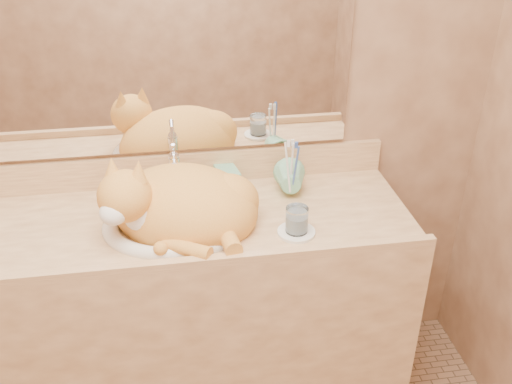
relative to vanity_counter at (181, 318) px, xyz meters
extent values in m
cube|color=brown|center=(0.00, 0.28, 0.82)|extent=(2.40, 0.02, 2.50)
cube|color=white|center=(0.00, 0.26, 0.97)|extent=(1.30, 0.02, 0.80)
imported|color=#74B994|center=(0.22, 0.15, 0.51)|extent=(0.09, 0.09, 0.16)
imported|color=#74B994|center=(0.42, 0.07, 0.48)|extent=(0.13, 0.13, 0.11)
cylinder|color=white|center=(0.39, -0.13, 0.43)|extent=(0.12, 0.12, 0.01)
cylinder|color=silver|center=(0.39, -0.13, 0.48)|extent=(0.07, 0.07, 0.08)
camera|label=1|loc=(0.03, -1.62, 1.45)|focal=40.00mm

